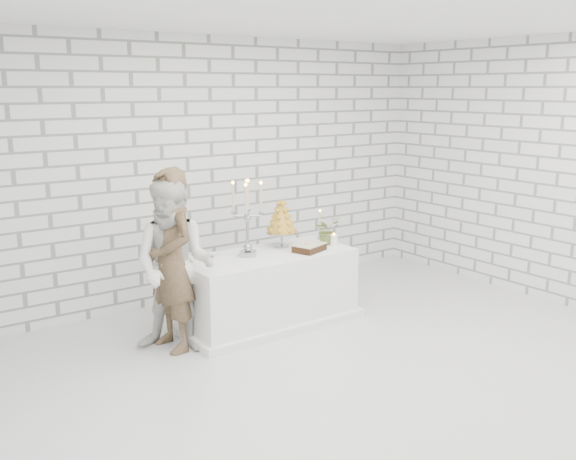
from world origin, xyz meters
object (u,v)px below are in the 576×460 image
at_px(cake_table, 268,288).
at_px(bride, 175,266).
at_px(groom, 171,260).
at_px(croquembouche, 282,223).
at_px(candelabra, 247,218).

xyz_separation_m(cake_table, bride, (-1.09, -0.09, 0.44)).
bearing_deg(cake_table, groom, -178.48).
bearing_deg(bride, croquembouche, 53.22).
bearing_deg(groom, croquembouche, 93.03).
xyz_separation_m(candelabra, croquembouche, (0.50, 0.12, -0.13)).
height_order(groom, bride, groom).
height_order(cake_table, candelabra, candelabra).
bearing_deg(candelabra, croquembouche, 13.03).
height_order(groom, candelabra, groom).
xyz_separation_m(groom, bride, (0.01, -0.06, -0.04)).
relative_size(groom, croquembouche, 3.27).
distance_m(cake_table, groom, 1.20).
relative_size(groom, candelabra, 2.19).
height_order(candelabra, croquembouche, candelabra).
xyz_separation_m(groom, croquembouche, (1.39, 0.19, 0.15)).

